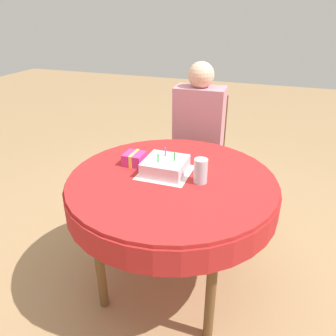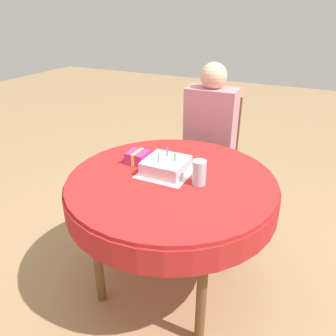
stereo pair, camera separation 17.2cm
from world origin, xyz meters
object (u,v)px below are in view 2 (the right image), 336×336
birthday_cake (166,166)px  drinking_glass (200,172)px  chair (211,154)px  person (209,132)px  gift_box (138,157)px

birthday_cake → drinking_glass: bearing=-10.0°
chair → birthday_cake: (0.01, -0.83, 0.26)m
chair → birthday_cake: chair is taller
chair → drinking_glass: bearing=-78.3°
person → drinking_glass: person is taller
drinking_glass → gift_box: (-0.41, 0.08, -0.03)m
birthday_cake → drinking_glass: size_ratio=1.69×
birthday_cake → gift_box: 0.21m
chair → birthday_cake: size_ratio=4.35×
chair → birthday_cake: 0.87m
drinking_glass → person: bearing=105.4°
person → chair: bearing=90.0°
birthday_cake → person: bearing=90.7°
chair → gift_box: bearing=-105.9°
birthday_cake → chair: bearing=90.9°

